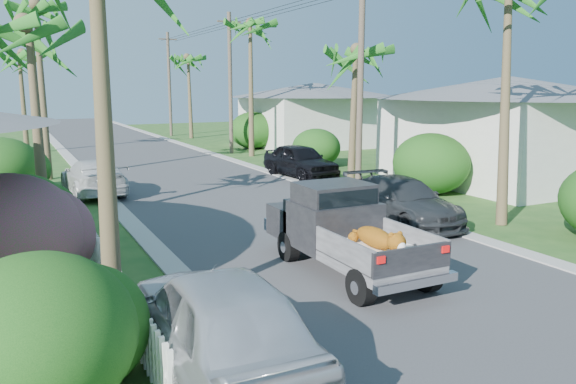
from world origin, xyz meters
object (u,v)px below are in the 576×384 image
palm_l_b (29,25)px  palm_l_d (19,53)px  utility_pole_d (169,84)px  parked_car_rm (402,201)px  pickup_truck (340,228)px  house_right_far (314,117)px  palm_l_c (35,6)px  utility_pole_c (230,83)px  parked_car_rf (300,161)px  parked_car_lf (93,177)px  utility_pole_b (360,80)px  house_right_near (505,133)px  palm_r_b (355,50)px  palm_r_d (188,57)px  palm_r_c (250,24)px  parked_car_ln (219,320)px

palm_l_b → palm_l_d: (0.30, 22.00, 0.29)m
palm_l_b → utility_pole_d: utility_pole_d is taller
parked_car_rm → palm_l_b: (-10.40, 4.53, 5.43)m
pickup_truck → house_right_far: size_ratio=0.57×
palm_l_c → utility_pole_c: size_ratio=1.02×
parked_car_rf → parked_car_lf: bearing=175.7°
parked_car_rm → palm_l_c: (-9.60, 14.53, 7.20)m
palm_l_c → utility_pole_b: size_ratio=1.02×
pickup_truck → house_right_near: 15.66m
palm_r_b → utility_pole_b: 2.61m
parked_car_rf → palm_l_d: 21.16m
house_right_near → utility_pole_c: 17.79m
parked_car_rm → palm_l_b: 12.58m
utility_pole_c → house_right_near: bearing=-65.2°
palm_l_b → utility_pole_c: 20.30m
pickup_truck → house_right_far: (13.66, 25.56, 1.11)m
house_right_near → utility_pole_c: size_ratio=1.00×
utility_pole_c → utility_pole_d: size_ratio=1.00×
palm_l_c → house_right_near: palm_l_c is taller
palm_r_d → house_right_far: palm_r_d is taller
pickup_truck → palm_r_b: bearing=55.5°
parked_car_rm → house_right_far: size_ratio=0.55×
pickup_truck → palm_r_c: 23.71m
parked_car_ln → palm_l_b: palm_l_b is taller
palm_l_c → house_right_near: size_ratio=1.02×
palm_l_d → utility_pole_b: 24.31m
parked_car_rm → house_right_far: (9.40, 22.53, 1.40)m
parked_car_rm → utility_pole_b: (2.00, 5.53, 3.88)m
palm_l_c → palm_l_d: size_ratio=1.19×
pickup_truck → house_right_near: size_ratio=0.57×
palm_r_d → palm_l_b: bearing=-115.4°
parked_car_lf → utility_pole_d: (10.22, 25.94, 3.88)m
palm_l_d → utility_pole_b: size_ratio=0.86×
parked_car_ln → house_right_far: size_ratio=0.56×
palm_l_d → utility_pole_b: (12.10, -21.00, -1.84)m
house_right_near → utility_pole_c: (-7.40, 16.00, 2.38)m
palm_r_b → utility_pole_c: 13.11m
parked_car_ln → palm_r_d: bearing=-105.0°
palm_l_b → palm_r_d: 31.00m
palm_r_d → utility_pole_b: utility_pole_b is taller
utility_pole_c → parked_car_ln: bearing=-111.4°
house_right_near → parked_car_rf: bearing=147.2°
parked_car_rf → palm_r_d: bearing=81.4°
parked_car_lf → palm_l_c: 8.84m
palm_l_b → house_right_near: size_ratio=0.82×
palm_l_c → house_right_near: 22.21m
pickup_truck → palm_r_b: size_ratio=0.71×
palm_l_c → palm_r_d: 21.95m
parked_car_lf → palm_l_b: bearing=63.3°
palm_l_c → palm_r_c: 12.84m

